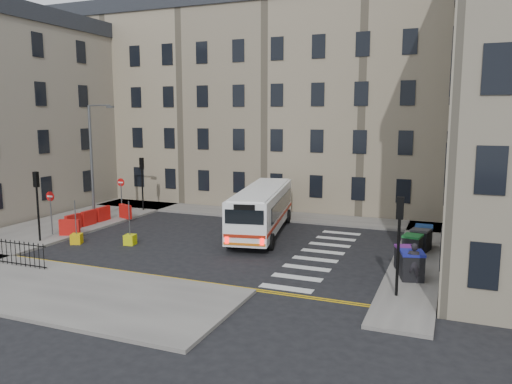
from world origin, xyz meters
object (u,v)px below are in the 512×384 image
Objects in this scene: pedestrian at (413,263)px; wheelie_bin_a at (412,265)px; bus at (262,208)px; wheelie_bin_e at (424,236)px; wheelie_bin_d at (421,239)px; bollard_chevron at (77,239)px; wheelie_bin_c at (412,246)px; bollard_yellow at (130,240)px; wheelie_bin_b at (406,258)px; streetlamp at (92,161)px.

wheelie_bin_a is at bearing -77.63° from pedestrian.
wheelie_bin_e is at bearing -11.46° from bus.
bollard_chevron is (-18.90, -5.50, -0.46)m from wheelie_bin_d.
wheelie_bin_e is at bearing 74.91° from wheelie_bin_a.
wheelie_bin_c is 15.83m from bollard_yellow.
bus reaches higher than bollard_yellow.
wheelie_bin_c is at bearing 67.47° from wheelie_bin_b.
wheelie_bin_c reaches higher than bollard_yellow.
bus is 9.19× the size of wheelie_bin_c.
wheelie_bin_c is (0.10, 2.53, 0.01)m from wheelie_bin_b.
wheelie_bin_d is 16.49m from bollard_yellow.
bollard_yellow is (-15.85, -4.50, -0.46)m from wheelie_bin_d.
wheelie_bin_c is 1.97× the size of bollard_yellow.
wheelie_bin_a is at bearing -2.83° from bollard_yellow.
pedestrian is (0.06, -5.72, 0.29)m from wheelie_bin_d.
pedestrian is at bearing -75.18° from wheelie_bin_c.
bollard_chevron is at bearing -163.01° from wheelie_bin_e.
wheelie_bin_d is 1.05× the size of wheelie_bin_e.
streetlamp is 22.03m from wheelie_bin_c.
wheelie_bin_e is (0.42, 2.24, 0.03)m from wheelie_bin_c.
pedestrian is at bearing -14.09° from streetlamp.
streetlamp is at bearing 153.06° from wheelie_bin_a.
pedestrian reaches higher than wheelie_bin_e.
wheelie_bin_d is (22.03, 0.18, -3.58)m from streetlamp.
streetlamp is 6.89× the size of wheelie_bin_c.
bollard_yellow is at bearing 18.07° from bollard_chevron.
wheelie_bin_d is 2.14× the size of bollard_chevron.
wheelie_bin_a is 1.12× the size of wheelie_bin_e.
pedestrian is (-0.04, -6.53, 0.28)m from wheelie_bin_e.
bus is 8.47× the size of wheelie_bin_d.
wheelie_bin_b is at bearing -74.04° from pedestrian.
bollard_chevron is (-18.86, -0.21, -0.49)m from wheelie_bin_a.
pedestrian is (9.74, -6.63, -0.62)m from bus.
wheelie_bin_e is 20.02m from bollard_chevron.
wheelie_bin_a is 2.27× the size of bollard_chevron.
bollard_chevron is (3.13, -5.32, -4.04)m from streetlamp.
wheelie_bin_b is at bearing 92.80° from wheelie_bin_a.
streetlamp is at bearing 174.17° from bus.
streetlamp is 6.35× the size of wheelie_bin_d.
streetlamp is 6.68× the size of wheelie_bin_e.
wheelie_bin_c is at bearing 12.35° from bollard_chevron.
bollard_yellow is at bearing -34.99° from streetlamp.
wheelie_bin_e is at bearing -89.87° from pedestrian.
bus is 6.07× the size of pedestrian.
wheelie_bin_d reaches higher than bollard_yellow.
streetlamp is 0.75× the size of bus.
bus reaches higher than wheelie_bin_a.
bollard_yellow is (-15.91, 1.22, -0.74)m from pedestrian.
wheelie_bin_a reaches higher than wheelie_bin_e.
wheelie_bin_b is 1.86m from pedestrian.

